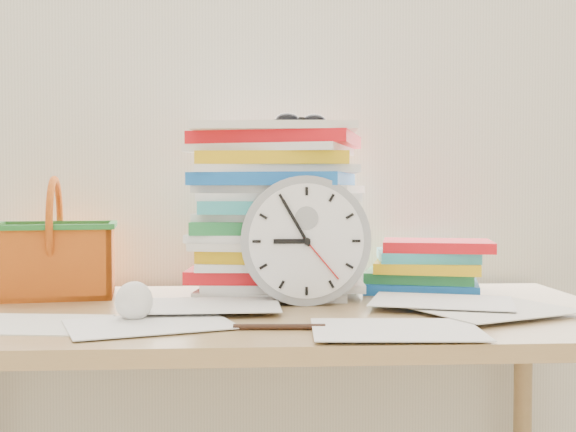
{
  "coord_description": "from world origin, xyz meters",
  "views": [
    {
      "loc": [
        -0.03,
        0.19,
        0.98
      ],
      "look_at": [
        0.05,
        1.6,
        0.93
      ],
      "focal_mm": 45.0,
      "sensor_mm": 36.0,
      "label": 1
    }
  ],
  "objects": [
    {
      "name": "clock",
      "position": [
        0.09,
        1.65,
        0.88
      ],
      "size": [
        0.26,
        0.05,
        0.26
      ],
      "primitive_type": "cylinder",
      "rotation": [
        1.57,
        0.0,
        0.0
      ],
      "color": "#949699",
      "rests_on": "desk"
    },
    {
      "name": "book_stack",
      "position": [
        0.39,
        1.82,
        0.81
      ],
      "size": [
        0.32,
        0.27,
        0.12
      ],
      "primitive_type": null,
      "rotation": [
        0.0,
        0.0,
        -0.25
      ],
      "color": "white",
      "rests_on": "desk"
    },
    {
      "name": "pen",
      "position": [
        0.03,
        1.38,
        0.76
      ],
      "size": [
        0.15,
        0.02,
        0.01
      ],
      "primitive_type": "cylinder",
      "rotation": [
        0.0,
        1.57,
        -0.05
      ],
      "color": "black",
      "rests_on": "desk"
    },
    {
      "name": "scattered_papers",
      "position": [
        0.0,
        1.6,
        0.76
      ],
      "size": [
        1.26,
        0.42,
        0.02
      ],
      "primitive_type": null,
      "color": "white",
      "rests_on": "desk"
    },
    {
      "name": "sunglasses",
      "position": [
        0.1,
        1.82,
        1.14
      ],
      "size": [
        0.16,
        0.15,
        0.03
      ],
      "primitive_type": null,
      "rotation": [
        0.0,
        0.0,
        0.34
      ],
      "color": "black",
      "rests_on": "paper_stack"
    },
    {
      "name": "basket",
      "position": [
        -0.45,
        1.8,
        0.88
      ],
      "size": [
        0.28,
        0.24,
        0.26
      ],
      "primitive_type": null,
      "rotation": [
        0.0,
        0.0,
        0.14
      ],
      "color": "orange",
      "rests_on": "desk"
    },
    {
      "name": "desk",
      "position": [
        0.0,
        1.6,
        0.68
      ],
      "size": [
        1.4,
        0.7,
        0.75
      ],
      "color": "#9B7848",
      "rests_on": "ground"
    },
    {
      "name": "paper_stack",
      "position": [
        0.04,
        1.81,
        0.94
      ],
      "size": [
        0.42,
        0.37,
        0.38
      ],
      "primitive_type": null,
      "rotation": [
        0.0,
        0.0,
        -0.18
      ],
      "color": "white",
      "rests_on": "desk"
    },
    {
      "name": "curtain",
      "position": [
        0.0,
        1.98,
        1.3
      ],
      "size": [
        2.4,
        0.01,
        2.5
      ],
      "primitive_type": "cube",
      "color": "white",
      "rests_on": "room_shell"
    },
    {
      "name": "crumpled_ball",
      "position": [
        -0.23,
        1.49,
        0.79
      ],
      "size": [
        0.07,
        0.07,
        0.07
      ],
      "primitive_type": "sphere",
      "color": "white",
      "rests_on": "desk"
    }
  ]
}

